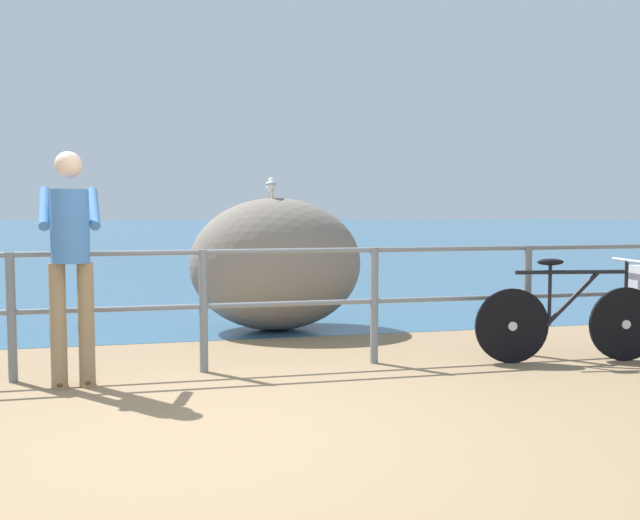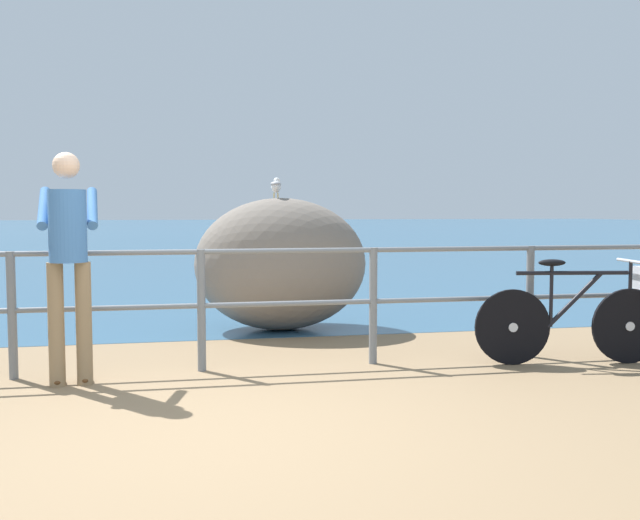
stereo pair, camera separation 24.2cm
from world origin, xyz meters
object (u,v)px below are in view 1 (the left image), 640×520
(seagull, at_px, (271,185))
(bicycle, at_px, (585,310))
(person_at_railing, at_px, (71,257))
(breakwater_boulder_main, at_px, (276,264))

(seagull, bearing_deg, bicycle, -121.20)
(bicycle, height_order, person_at_railing, person_at_railing)
(person_at_railing, distance_m, breakwater_boulder_main, 2.94)
(breakwater_boulder_main, height_order, seagull, seagull)
(person_at_railing, xyz_separation_m, seagull, (1.90, 2.24, 0.63))
(person_at_railing, bearing_deg, seagull, -46.79)
(person_at_railing, bearing_deg, bicycle, -97.80)
(breakwater_boulder_main, bearing_deg, person_at_railing, -131.58)
(breakwater_boulder_main, relative_size, seagull, 5.62)
(bicycle, xyz_separation_m, seagull, (-2.43, 2.33, 1.15))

